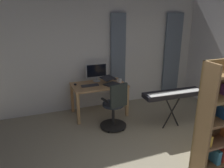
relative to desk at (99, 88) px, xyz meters
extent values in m
cube|color=silver|center=(-0.26, -0.52, 0.73)|extent=(5.30, 0.10, 2.74)
cube|color=slate|center=(-2.26, -0.41, 0.51)|extent=(0.50, 0.06, 2.31)
cube|color=slate|center=(-0.65, -0.41, 0.51)|extent=(0.38, 0.06, 2.31)
cube|color=tan|center=(0.00, 0.00, 0.08)|extent=(1.23, 0.75, 0.04)
cube|color=tan|center=(-0.58, 0.33, -0.29)|extent=(0.06, 0.06, 0.70)
cube|color=tan|center=(0.58, 0.33, -0.29)|extent=(0.06, 0.06, 0.70)
cube|color=#B27F54|center=(-0.58, -0.33, -0.29)|extent=(0.06, 0.06, 0.70)
cube|color=tan|center=(0.58, -0.33, -0.29)|extent=(0.06, 0.06, 0.70)
cylinder|color=black|center=(-0.07, 0.73, -0.60)|extent=(0.56, 0.56, 0.02)
sphere|color=black|center=(-0.33, 0.67, -0.62)|extent=(0.05, 0.05, 0.05)
sphere|color=black|center=(-0.10, 0.47, -0.62)|extent=(0.05, 0.05, 0.05)
sphere|color=black|center=(0.16, 0.62, -0.62)|extent=(0.05, 0.05, 0.05)
sphere|color=black|center=(0.10, 0.92, -0.62)|extent=(0.05, 0.05, 0.05)
sphere|color=black|center=(-0.20, 0.95, -0.62)|extent=(0.05, 0.05, 0.05)
cylinder|color=black|center=(-0.07, 0.73, -0.37)|extent=(0.06, 0.06, 0.46)
cylinder|color=#1D222C|center=(-0.07, 0.73, -0.12)|extent=(0.52, 0.52, 0.05)
cube|color=black|center=(-0.12, 0.92, 0.14)|extent=(0.38, 0.12, 0.47)
cube|color=black|center=(0.12, 0.77, 0.02)|extent=(0.09, 0.24, 0.03)
cube|color=black|center=(-0.27, 0.69, 0.02)|extent=(0.09, 0.24, 0.03)
cylinder|color=#B7BCC1|center=(-0.03, -0.25, 0.11)|extent=(0.18, 0.18, 0.01)
cylinder|color=#B7BCC1|center=(-0.03, -0.25, 0.16)|extent=(0.04, 0.04, 0.09)
cube|color=#B7BCC1|center=(-0.03, -0.26, 0.36)|extent=(0.51, 0.03, 0.33)
cube|color=black|center=(-0.03, -0.24, 0.36)|extent=(0.47, 0.01, 0.29)
cube|color=#333338|center=(0.22, 0.05, 0.11)|extent=(0.39, 0.13, 0.02)
cube|color=#232328|center=(-0.27, 0.12, 0.11)|extent=(0.40, 0.35, 0.02)
cube|color=#232328|center=(-0.21, 0.02, 0.23)|extent=(0.39, 0.35, 0.06)
ellipsoid|color=black|center=(0.52, -0.13, 0.12)|extent=(0.06, 0.10, 0.04)
cube|color=black|center=(-0.47, -0.24, 0.11)|extent=(0.12, 0.16, 0.01)
cube|color=#232328|center=(-0.27, -0.20, 0.11)|extent=(0.10, 0.16, 0.01)
cylinder|color=white|center=(-0.51, 0.04, 0.14)|extent=(0.08, 0.08, 0.09)
torus|color=white|center=(-0.46, 0.04, 0.15)|extent=(0.06, 0.01, 0.06)
cube|color=brown|center=(-0.71, 2.52, 0.22)|extent=(0.04, 0.30, 1.73)
cube|color=brown|center=(-1.17, 2.38, 0.22)|extent=(0.95, 0.04, 1.73)
cube|color=brown|center=(-1.17, 2.52, -0.47)|extent=(0.88, 0.30, 0.04)
cube|color=brown|center=(-1.17, 2.52, -0.12)|extent=(0.88, 0.30, 0.04)
cube|color=red|center=(-1.11, 2.52, -0.35)|extent=(0.06, 0.23, 0.20)
cube|color=purple|center=(-1.11, 2.52, -0.38)|extent=(0.04, 0.20, 0.14)
cube|color=gold|center=(-0.79, 2.52, -0.03)|extent=(0.05, 0.22, 0.16)
cube|color=blue|center=(-1.06, 2.52, 0.32)|extent=(0.05, 0.26, 0.17)
cube|color=teal|center=(-0.99, 2.52, -0.34)|extent=(0.07, 0.26, 0.22)
cylinder|color=black|center=(-1.21, 1.17, -0.29)|extent=(0.40, 0.05, 0.72)
cylinder|color=black|center=(-1.21, 1.17, -0.29)|extent=(0.40, 0.05, 0.72)
cube|color=black|center=(-1.21, 1.17, 0.12)|extent=(1.29, 0.38, 0.09)
cube|color=white|center=(-1.21, 1.22, 0.16)|extent=(1.18, 0.23, 0.01)
camera|label=1|loc=(1.42, 4.56, 1.69)|focal=34.95mm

